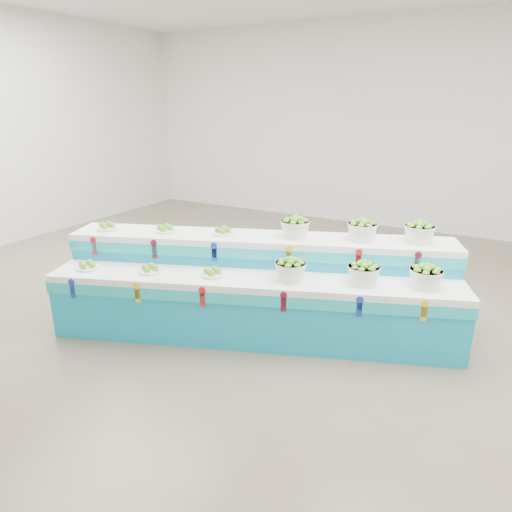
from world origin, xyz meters
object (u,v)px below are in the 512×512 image
display_stand (256,287)px  plate_upper_mid (165,228)px  basket_lower_left (290,269)px  basket_upper_right (419,232)px

display_stand → plate_upper_mid: size_ratio=16.99×
display_stand → basket_lower_left: 0.58m
basket_lower_left → plate_upper_mid: size_ratio=1.26×
basket_lower_left → display_stand: bearing=166.5°
display_stand → basket_upper_right: size_ratio=13.52×
display_stand → plate_upper_mid: bearing=166.3°
basket_upper_right → plate_upper_mid: bearing=-159.3°
basket_lower_left → basket_upper_right: basket_upper_right is taller
display_stand → plate_upper_mid: (-1.13, -0.14, 0.56)m
basket_lower_left → plate_upper_mid: plate_upper_mid is taller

